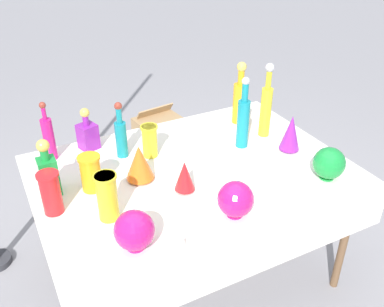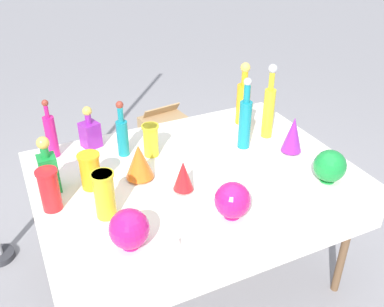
{
  "view_description": "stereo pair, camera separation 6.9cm",
  "coord_description": "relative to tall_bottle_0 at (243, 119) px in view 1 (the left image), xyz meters",
  "views": [
    {
      "loc": [
        -0.86,
        -1.67,
        1.99
      ],
      "look_at": [
        0.0,
        0.0,
        0.86
      ],
      "focal_mm": 40.0,
      "sensor_mm": 36.0,
      "label": 1
    },
    {
      "loc": [
        -0.8,
        -1.71,
        1.99
      ],
      "look_at": [
        0.0,
        0.0,
        0.86
      ],
      "focal_mm": 40.0,
      "sensor_mm": 36.0,
      "label": 2
    }
  ],
  "objects": [
    {
      "name": "tall_bottle_0",
      "position": [
        0.0,
        0.0,
        0.0
      ],
      "size": [
        0.07,
        0.07,
        0.42
      ],
      "color": "teal",
      "rests_on": "display_table"
    },
    {
      "name": "tall_bottle_4",
      "position": [
        -1.0,
        0.36,
        -0.04
      ],
      "size": [
        0.06,
        0.06,
        0.34
      ],
      "color": "#C61972",
      "rests_on": "display_table"
    },
    {
      "name": "slender_vase_1",
      "position": [
        -1.09,
        -0.12,
        -0.06
      ],
      "size": [
        0.1,
        0.1,
        0.21
      ],
      "color": "red",
      "rests_on": "display_table"
    },
    {
      "name": "fluted_vase_1",
      "position": [
        0.21,
        -0.16,
        -0.06
      ],
      "size": [
        0.11,
        0.11,
        0.21
      ],
      "color": "purple",
      "rests_on": "display_table"
    },
    {
      "name": "tall_bottle_2",
      "position": [
        -0.65,
        0.21,
        -0.04
      ],
      "size": [
        0.06,
        0.06,
        0.32
      ],
      "color": "teal",
      "rests_on": "display_table"
    },
    {
      "name": "tall_bottle_1",
      "position": [
        0.15,
        0.27,
        -0.01
      ],
      "size": [
        0.08,
        0.08,
        0.4
      ],
      "color": "orange",
      "rests_on": "display_table"
    },
    {
      "name": "square_decanter_1",
      "position": [
        -0.79,
        0.38,
        -0.08
      ],
      "size": [
        0.12,
        0.12,
        0.25
      ],
      "color": "purple",
      "rests_on": "display_table"
    },
    {
      "name": "cardboard_box_behind_right",
      "position": [
        0.01,
        1.24,
        -0.74
      ],
      "size": [
        0.42,
        0.4,
        0.46
      ],
      "color": "tan",
      "rests_on": "ground"
    },
    {
      "name": "ground_plane",
      "position": [
        -0.37,
        -0.1,
        -0.93
      ],
      "size": [
        40.0,
        40.0,
        0.0
      ],
      "primitive_type": "plane",
      "color": "gray"
    },
    {
      "name": "slender_vase_2",
      "position": [
        -0.88,
        -0.02,
        -0.07
      ],
      "size": [
        0.11,
        0.11,
        0.18
      ],
      "color": "orange",
      "rests_on": "display_table"
    },
    {
      "name": "slender_vase_3",
      "position": [
        -0.51,
        0.14,
        -0.07
      ],
      "size": [
        0.1,
        0.1,
        0.18
      ],
      "color": "yellow",
      "rests_on": "display_table"
    },
    {
      "name": "round_bowl_0",
      "position": [
        0.2,
        -0.48,
        -0.08
      ],
      "size": [
        0.16,
        0.16,
        0.17
      ],
      "color": "#198C38",
      "rests_on": "display_table"
    },
    {
      "name": "fluted_vase_0",
      "position": [
        -0.64,
        -0.05,
        -0.07
      ],
      "size": [
        0.14,
        0.14,
        0.19
      ],
      "color": "orange",
      "rests_on": "display_table"
    },
    {
      "name": "slender_vase_0",
      "position": [
        -0.88,
        -0.27,
        -0.05
      ],
      "size": [
        0.1,
        0.1,
        0.23
      ],
      "color": "yellow",
      "rests_on": "display_table"
    },
    {
      "name": "price_tag_left",
      "position": [
        -0.69,
        -0.6,
        -0.15
      ],
      "size": [
        0.05,
        0.02,
        0.04
      ],
      "primitive_type": "cube",
      "rotation": [
        -0.21,
        0.0,
        0.04
      ],
      "color": "white",
      "rests_on": "display_table"
    },
    {
      "name": "tall_bottle_3",
      "position": [
        0.19,
        0.05,
        0.02
      ],
      "size": [
        0.06,
        0.06,
        0.45
      ],
      "color": "yellow",
      "rests_on": "display_table"
    },
    {
      "name": "fluted_vase_2",
      "position": [
        -0.49,
        -0.24,
        -0.08
      ],
      "size": [
        0.1,
        0.1,
        0.16
      ],
      "color": "red",
      "rests_on": "display_table"
    },
    {
      "name": "round_bowl_2",
      "position": [
        -0.37,
        -0.52,
        -0.08
      ],
      "size": [
        0.16,
        0.16,
        0.17
      ],
      "color": "#C61972",
      "rests_on": "display_table"
    },
    {
      "name": "cardboard_box_behind_left",
      "position": [
        -0.26,
        0.84,
        -0.75
      ],
      "size": [
        0.47,
        0.46,
        0.44
      ],
      "color": "tan",
      "rests_on": "ground"
    },
    {
      "name": "square_decanter_0",
      "position": [
        -1.07,
        0.03,
        -0.05
      ],
      "size": [
        0.08,
        0.08,
        0.3
      ],
      "color": "#198C38",
      "rests_on": "display_table"
    },
    {
      "name": "display_table",
      "position": [
        -0.37,
        -0.12,
        -0.22
      ],
      "size": [
        1.62,
        1.16,
        0.76
      ],
      "color": "white",
      "rests_on": "ground"
    },
    {
      "name": "round_bowl_1",
      "position": [
        -0.84,
        -0.51,
        -0.08
      ],
      "size": [
        0.17,
        0.17,
        0.17
      ],
      "color": "#C61972",
      "rests_on": "display_table"
    }
  ]
}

